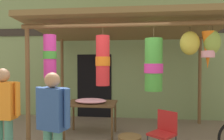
% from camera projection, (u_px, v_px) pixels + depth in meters
% --- Properties ---
extents(shop_facade, '(9.01, 0.29, 4.42)m').
position_uv_depth(shop_facade, '(117.00, 48.00, 6.77)').
color(shop_facade, '#7A9360').
rests_on(shop_facade, ground_plane).
extents(market_stall_canopy, '(4.55, 2.56, 2.78)m').
position_uv_depth(market_stall_canopy, '(129.00, 35.00, 4.97)').
color(market_stall_canopy, brown).
rests_on(market_stall_canopy, ground_plane).
extents(display_table, '(1.18, 0.81, 0.79)m').
position_uv_depth(display_table, '(91.00, 106.00, 5.02)').
color(display_table, brown).
rests_on(display_table, ground_plane).
extents(flower_heap_on_table, '(0.74, 0.52, 0.10)m').
position_uv_depth(flower_heap_on_table, '(91.00, 101.00, 4.94)').
color(flower_heap_on_table, pink).
rests_on(flower_heap_on_table, display_table).
extents(folding_chair, '(0.56, 0.56, 0.84)m').
position_uv_depth(folding_chair, '(164.00, 130.00, 3.86)').
color(folding_chair, '#AD1E1E').
rests_on(folding_chair, ground_plane).
extents(vendor_in_orange, '(0.57, 0.34, 1.59)m').
position_uv_depth(vendor_in_orange, '(53.00, 119.00, 3.00)').
color(vendor_in_orange, '#4C8E7A').
rests_on(vendor_in_orange, ground_plane).
extents(shopper_by_bananas, '(0.59, 0.23, 1.64)m').
position_uv_depth(shopper_by_bananas, '(3.00, 109.00, 3.48)').
color(shopper_by_bananas, '#4C8E7A').
rests_on(shopper_by_bananas, ground_plane).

